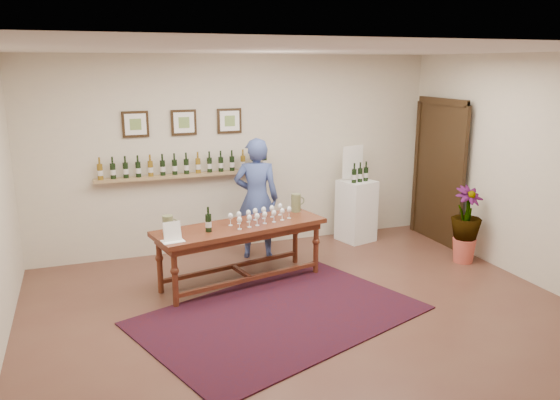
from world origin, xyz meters
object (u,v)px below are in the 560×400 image
object	(u,v)px
potted_plant	(466,225)
tasting_table	(241,234)
display_pedestal	(356,211)
person	(257,199)

from	to	relation	value
potted_plant	tasting_table	bearing A→B (deg)	173.53
tasting_table	display_pedestal	bearing A→B (deg)	13.67
display_pedestal	potted_plant	bearing A→B (deg)	-55.60
tasting_table	person	size ratio (longest dim) A/B	1.31
potted_plant	person	world-z (taller)	person
display_pedestal	person	distance (m)	1.72
display_pedestal	tasting_table	bearing A→B (deg)	-154.33
display_pedestal	potted_plant	xyz separation A→B (m)	(0.94, -1.38, 0.06)
display_pedestal	person	xyz separation A→B (m)	(-1.67, -0.19, 0.38)
display_pedestal	potted_plant	world-z (taller)	display_pedestal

